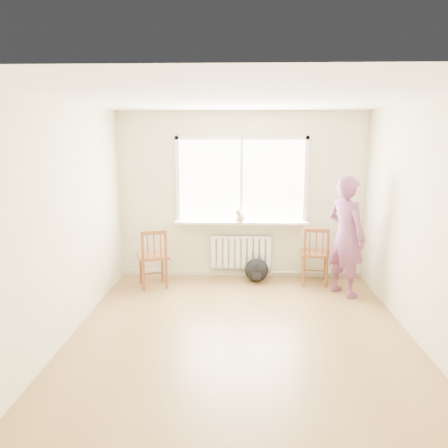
# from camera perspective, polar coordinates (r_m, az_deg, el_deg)

# --- Properties ---
(floor) EXTENTS (4.50, 4.50, 0.00)m
(floor) POSITION_cam_1_polar(r_m,az_deg,el_deg) (5.32, 2.23, -14.24)
(floor) COLOR olive
(floor) RESTS_ON ground
(ceiling) EXTENTS (4.50, 4.50, 0.00)m
(ceiling) POSITION_cam_1_polar(r_m,az_deg,el_deg) (4.82, 2.48, 16.14)
(ceiling) COLOR white
(ceiling) RESTS_ON back_wall
(back_wall) EXTENTS (4.00, 0.01, 2.70)m
(back_wall) POSITION_cam_1_polar(r_m,az_deg,el_deg) (7.11, 2.28, 3.70)
(back_wall) COLOR beige
(back_wall) RESTS_ON ground
(window) EXTENTS (2.12, 0.05, 1.42)m
(window) POSITION_cam_1_polar(r_m,az_deg,el_deg) (7.05, 2.30, 6.18)
(window) COLOR white
(window) RESTS_ON back_wall
(windowsill) EXTENTS (2.15, 0.22, 0.04)m
(windowsill) POSITION_cam_1_polar(r_m,az_deg,el_deg) (7.07, 2.25, 0.20)
(windowsill) COLOR white
(windowsill) RESTS_ON back_wall
(radiator) EXTENTS (1.00, 0.12, 0.55)m
(radiator) POSITION_cam_1_polar(r_m,az_deg,el_deg) (7.20, 2.22, -3.60)
(radiator) COLOR white
(radiator) RESTS_ON back_wall
(heating_pipe) EXTENTS (1.40, 0.04, 0.04)m
(heating_pipe) POSITION_cam_1_polar(r_m,az_deg,el_deg) (7.44, 11.92, -6.23)
(heating_pipe) COLOR silver
(heating_pipe) RESTS_ON back_wall
(baseboard) EXTENTS (4.00, 0.03, 0.08)m
(baseboard) POSITION_cam_1_polar(r_m,az_deg,el_deg) (7.39, 2.20, -6.44)
(baseboard) COLOR beige
(baseboard) RESTS_ON ground
(chair_left) EXTENTS (0.58, 0.57, 0.93)m
(chair_left) POSITION_cam_1_polar(r_m,az_deg,el_deg) (6.79, -9.21, -4.42)
(chair_left) COLOR brown
(chair_left) RESTS_ON floor
(chair_right) EXTENTS (0.51, 0.49, 0.93)m
(chair_right) POSITION_cam_1_polar(r_m,az_deg,el_deg) (6.99, 11.83, -4.06)
(chair_right) COLOR brown
(chair_right) RESTS_ON floor
(person) EXTENTS (0.71, 0.77, 1.76)m
(person) POSITION_cam_1_polar(r_m,az_deg,el_deg) (6.55, 15.67, -1.56)
(person) COLOR #CB4352
(person) RESTS_ON floor
(cat) EXTENTS (0.23, 0.36, 0.25)m
(cat) POSITION_cam_1_polar(r_m,az_deg,el_deg) (6.97, 2.14, 1.05)
(cat) COLOR beige
(cat) RESTS_ON windowsill
(backpack) EXTENTS (0.41, 0.33, 0.38)m
(backpack) POSITION_cam_1_polar(r_m,az_deg,el_deg) (7.07, 4.27, -6.01)
(backpack) COLOR black
(backpack) RESTS_ON floor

